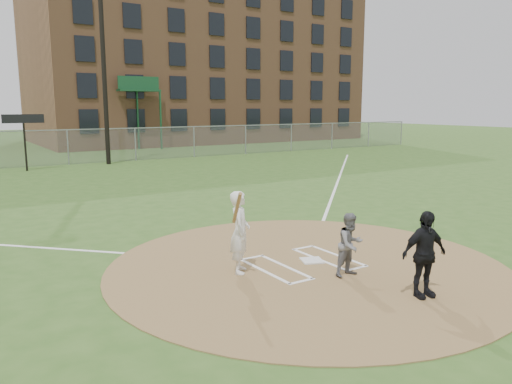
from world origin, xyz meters
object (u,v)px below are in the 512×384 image
home_plate (312,260)px  umpire (424,254)px  catcher (350,245)px  batter_at_plate (240,232)px

home_plate → umpire: (0.36, -2.63, 0.76)m
catcher → batter_at_plate: batter_at_plate is taller
catcher → batter_at_plate: size_ratio=0.71×
catcher → umpire: umpire is taller
catcher → batter_at_plate: (-1.73, 1.36, 0.21)m
home_plate → batter_at_plate: 1.89m
umpire → catcher: bearing=112.1°
umpire → batter_at_plate: (-2.04, 2.87, 0.07)m
catcher → umpire: (0.31, -1.51, 0.14)m
home_plate → catcher: size_ratio=0.36×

